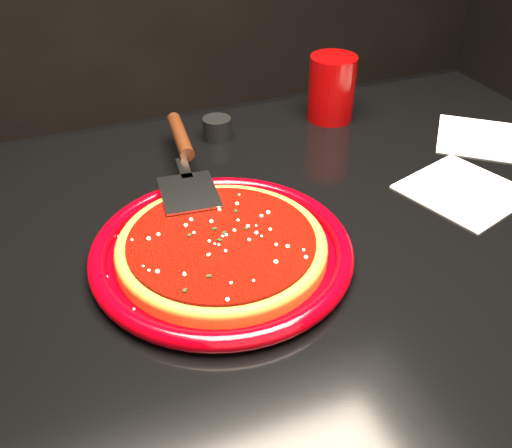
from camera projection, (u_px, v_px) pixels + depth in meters
The scene contains 12 objects.
table at pixel (282, 392), 1.03m from camera, with size 1.20×0.80×0.75m, color black.
plate at pixel (222, 251), 0.75m from camera, with size 0.34×0.34×0.03m, color #810007.
pizza_crust at pixel (222, 248), 0.74m from camera, with size 0.28×0.28×0.01m, color #93531B.
pizza_crust_rim at pixel (222, 244), 0.74m from camera, with size 0.28×0.28×0.02m, color #93531B.
pizza_sauce at pixel (221, 241), 0.74m from camera, with size 0.24×0.24×0.01m, color #600802.
parmesan_dusting at pixel (221, 237), 0.73m from camera, with size 0.24×0.24×0.01m, color #FAF0C8, non-canonical shape.
basil_flecks at pixel (221, 238), 0.73m from camera, with size 0.22×0.22×0.00m, color black, non-canonical shape.
pizza_server at pixel (185, 159), 0.88m from camera, with size 0.09×0.34×0.03m, color silver, non-canonical shape.
cup at pixel (332, 88), 1.06m from camera, with size 0.09×0.09×0.12m, color #890303.
napkin_a at pixel (463, 191), 0.88m from camera, with size 0.16×0.16×0.00m, color silver.
napkin_b at pixel (479, 138), 1.03m from camera, with size 0.14×0.15×0.00m, color silver.
ramekin at pixel (217, 128), 1.02m from camera, with size 0.05×0.05×0.04m, color black.
Camera 1 is at (-0.29, -0.59, 1.23)m, focal length 40.00 mm.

